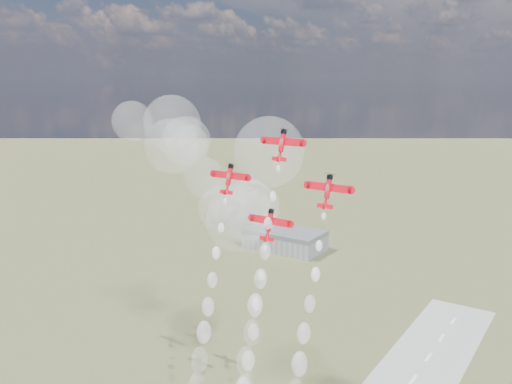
{
  "coord_description": "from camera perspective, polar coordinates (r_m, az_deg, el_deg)",
  "views": [
    {
      "loc": [
        51.5,
        -115.57,
        111.0
      ],
      "look_at": [
        -24.53,
        0.18,
        81.53
      ],
      "focal_mm": 38.0,
      "sensor_mm": 36.0,
      "label": 1
    }
  ],
  "objects": [
    {
      "name": "plane_slot",
      "position": [
        137.68,
        1.41,
        -3.38
      ],
      "size": [
        11.71,
        4.7,
        8.17
      ],
      "rotation": [
        1.28,
        0.0,
        0.0
      ],
      "color": "red",
      "rests_on": "ground"
    },
    {
      "name": "plane_lead",
      "position": [
        138.76,
        2.73,
        5.03
      ],
      "size": [
        11.71,
        4.7,
        8.17
      ],
      "rotation": [
        1.28,
        0.0,
        0.0
      ],
      "color": "red",
      "rests_on": "ground"
    },
    {
      "name": "smoke_trail_left",
      "position": [
        152.02,
        -6.14,
        -18.09
      ],
      "size": [
        5.61,
        19.7,
        57.51
      ],
      "color": "white",
      "rests_on": "plane_left"
    },
    {
      "name": "plane_left",
      "position": [
        145.84,
        -2.86,
        1.46
      ],
      "size": [
        11.71,
        4.7,
        8.17
      ],
      "rotation": [
        1.28,
        0.0,
        0.0
      ],
      "color": "red",
      "rests_on": "ground"
    },
    {
      "name": "smoke_trail_lead",
      "position": [
        141.74,
        -0.6,
        -15.72
      ],
      "size": [
        6.04,
        19.33,
        57.39
      ],
      "color": "white",
      "rests_on": "plane_lead"
    },
    {
      "name": "drifted_smoke_cloud",
      "position": [
        177.86,
        -4.34,
        2.21
      ],
      "size": [
        71.75,
        40.92,
        48.66
      ],
      "color": "white",
      "rests_on": "ground"
    },
    {
      "name": "hangar",
      "position": [
        357.35,
        3.05,
        -5.01
      ],
      "size": [
        50.0,
        28.0,
        13.0
      ],
      "color": "gray",
      "rests_on": "ground"
    },
    {
      "name": "plane_right",
      "position": [
        130.99,
        7.56,
        0.15
      ],
      "size": [
        11.71,
        4.7,
        8.17
      ],
      "rotation": [
        1.28,
        0.0,
        0.0
      ],
      "color": "red",
      "rests_on": "ground"
    }
  ]
}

